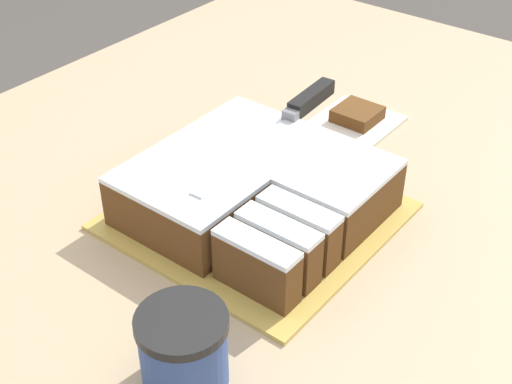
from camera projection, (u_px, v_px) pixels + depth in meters
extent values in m
cube|color=gold|center=(256.00, 216.00, 0.96)|extent=(0.32, 0.33, 0.01)
cube|color=brown|center=(223.00, 179.00, 0.97)|extent=(0.28, 0.17, 0.07)
cube|color=white|center=(222.00, 156.00, 0.95)|extent=(0.28, 0.17, 0.01)
cube|color=brown|center=(339.00, 195.00, 0.94)|extent=(0.15, 0.12, 0.07)
cube|color=white|center=(341.00, 172.00, 0.92)|extent=(0.15, 0.12, 0.01)
cube|color=brown|center=(256.00, 268.00, 0.82)|extent=(0.03, 0.11, 0.07)
cube|color=white|center=(256.00, 244.00, 0.80)|extent=(0.03, 0.11, 0.01)
cube|color=brown|center=(278.00, 250.00, 0.85)|extent=(0.03, 0.11, 0.07)
cube|color=white|center=(278.00, 226.00, 0.83)|extent=(0.03, 0.11, 0.01)
cube|color=brown|center=(298.00, 233.00, 0.88)|extent=(0.03, 0.11, 0.07)
cube|color=white|center=(299.00, 209.00, 0.86)|extent=(0.03, 0.11, 0.01)
cube|color=silver|center=(247.00, 153.00, 0.95)|extent=(0.23, 0.03, 0.00)
cube|color=slate|center=(291.00, 115.00, 1.02)|extent=(0.02, 0.02, 0.02)
cube|color=black|center=(311.00, 98.00, 1.05)|extent=(0.10, 0.03, 0.02)
cylinder|color=#334C8C|center=(184.00, 354.00, 0.72)|extent=(0.09, 0.09, 0.08)
cylinder|color=black|center=(181.00, 322.00, 0.69)|extent=(0.09, 0.09, 0.01)
cube|color=white|center=(358.00, 122.00, 1.17)|extent=(0.12, 0.12, 0.01)
cube|color=brown|center=(359.00, 115.00, 1.16)|extent=(0.07, 0.07, 0.02)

